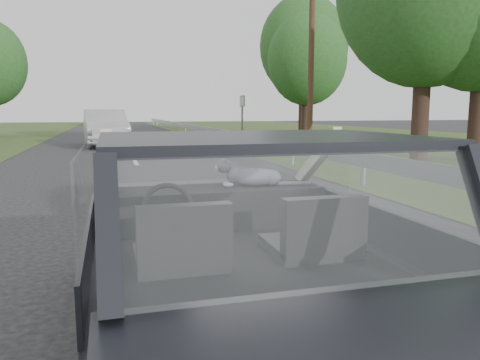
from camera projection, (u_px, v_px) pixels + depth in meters
ground at (238, 352)px, 3.07m from camera, size 140.00×140.00×0.00m
subject_car at (238, 246)px, 2.97m from camera, size 1.80×4.00×1.45m
dashboard at (216, 207)px, 3.54m from camera, size 1.58×0.45×0.30m
driver_seat at (182, 238)px, 2.56m from camera, size 0.50×0.72×0.42m
passenger_seat at (316, 229)px, 2.77m from camera, size 0.50×0.72×0.42m
steering_wheel at (168, 209)px, 3.14m from camera, size 0.36×0.36×0.04m
cat at (255, 176)px, 3.59m from camera, size 0.55×0.24×0.24m
guardrail at (289, 145)px, 13.66m from camera, size 0.05×90.00×0.32m
other_car at (105, 128)px, 21.19m from camera, size 2.37×5.18×1.66m
highway_sign at (242, 119)px, 24.26m from camera, size 0.13×0.95×2.38m
utility_pole at (311, 57)px, 21.02m from camera, size 0.30×0.30×8.02m
tree_0 at (425, 25)px, 14.52m from camera, size 6.20×6.20×8.46m
tree_2 at (307, 78)px, 27.56m from camera, size 5.39×5.39×7.05m
tree_3 at (303, 67)px, 33.10m from camera, size 6.44×6.44×9.39m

